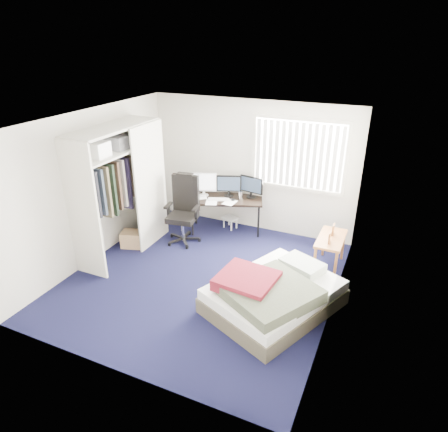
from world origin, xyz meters
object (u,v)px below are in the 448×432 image
object	(u,v)px
desk	(226,196)
bed	(272,294)
office_chair	(184,216)
nightstand	(331,241)

from	to	relation	value
desk	bed	xyz separation A→B (m)	(1.61, -2.04, -0.46)
office_chair	nightstand	distance (m)	2.66
desk	nightstand	distance (m)	2.21
office_chair	bed	world-z (taller)	office_chair
desk	nightstand	bearing A→B (deg)	-15.64
desk	bed	distance (m)	2.64
bed	nightstand	bearing A→B (deg)	70.63
office_chair	bed	size ratio (longest dim) A/B	0.59
office_chair	bed	xyz separation A→B (m)	(2.15, -1.34, -0.23)
nightstand	bed	distance (m)	1.56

